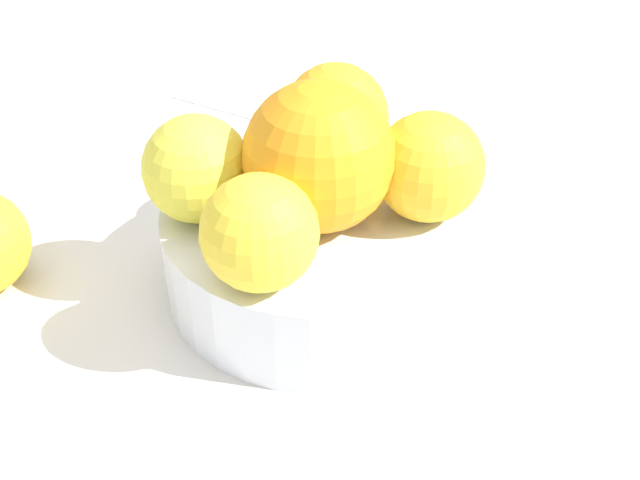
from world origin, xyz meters
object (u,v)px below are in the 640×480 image
at_px(orange_in_bowl_1, 259,233).
at_px(orange_in_bowl_4, 429,164).
at_px(folded_napkin, 283,83).
at_px(orange_in_bowl_3, 197,169).
at_px(fruit_bowl, 320,249).
at_px(orange_in_bowl_2, 336,116).
at_px(orange_in_bowl_0, 320,157).

relative_size(orange_in_bowl_1, orange_in_bowl_4, 0.97).
bearing_deg(folded_napkin, orange_in_bowl_3, 175.98).
distance_m(fruit_bowl, orange_in_bowl_2, 0.08).
height_order(orange_in_bowl_1, orange_in_bowl_3, same).
relative_size(fruit_bowl, orange_in_bowl_3, 3.05).
bearing_deg(fruit_bowl, orange_in_bowl_2, -7.10).
distance_m(orange_in_bowl_3, orange_in_bowl_4, 0.13).
xyz_separation_m(orange_in_bowl_0, orange_in_bowl_4, (0.01, -0.06, -0.01)).
relative_size(orange_in_bowl_1, orange_in_bowl_2, 0.93).
relative_size(orange_in_bowl_4, folded_napkin, 0.45).
bearing_deg(orange_in_bowl_3, orange_in_bowl_1, -144.03).
relative_size(orange_in_bowl_0, orange_in_bowl_1, 1.39).
bearing_deg(orange_in_bowl_1, orange_in_bowl_2, -15.71).
height_order(orange_in_bowl_0, orange_in_bowl_1, orange_in_bowl_0).
distance_m(fruit_bowl, orange_in_bowl_4, 0.09).
bearing_deg(orange_in_bowl_0, fruit_bowl, 4.16).
xyz_separation_m(orange_in_bowl_3, folded_napkin, (0.28, -0.02, -0.08)).
relative_size(orange_in_bowl_3, folded_napkin, 0.44).
bearing_deg(fruit_bowl, orange_in_bowl_0, -175.84).
bearing_deg(orange_in_bowl_1, orange_in_bowl_4, -51.85).
bearing_deg(folded_napkin, orange_in_bowl_4, -158.05).
bearing_deg(orange_in_bowl_4, orange_in_bowl_1, 128.15).
bearing_deg(orange_in_bowl_1, orange_in_bowl_0, -26.59).
bearing_deg(orange_in_bowl_2, orange_in_bowl_0, 174.73).
height_order(fruit_bowl, folded_napkin, fruit_bowl).
distance_m(fruit_bowl, orange_in_bowl_3, 0.09).
xyz_separation_m(orange_in_bowl_2, folded_napkin, (0.22, 0.06, -0.09)).
relative_size(orange_in_bowl_2, orange_in_bowl_3, 1.07).
relative_size(fruit_bowl, orange_in_bowl_0, 2.22).
bearing_deg(orange_in_bowl_0, orange_in_bowl_2, -5.27).
bearing_deg(orange_in_bowl_2, orange_in_bowl_4, -132.52).
bearing_deg(orange_in_bowl_3, orange_in_bowl_2, -50.78).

